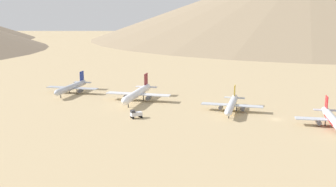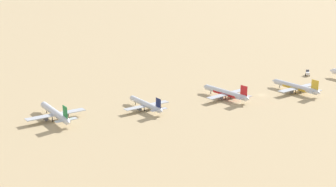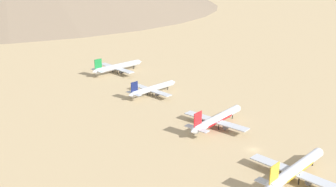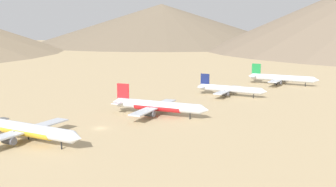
# 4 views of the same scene
# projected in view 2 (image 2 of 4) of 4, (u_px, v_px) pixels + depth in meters

# --- Properties ---
(ground_plane) EXTENTS (1800.00, 1800.00, 0.00)m
(ground_plane) POSITION_uv_depth(u_px,v_px,m) (262.00, 95.00, 276.86)
(ground_plane) COLOR tan
(parked_jet_2) EXTENTS (37.06, 30.08, 10.69)m
(parked_jet_2) POSITION_uv_depth(u_px,v_px,m) (296.00, 87.00, 281.14)
(parked_jet_2) COLOR silver
(parked_jet_2) RESTS_ON ground
(parked_jet_3) EXTENTS (36.80, 30.01, 10.61)m
(parked_jet_3) POSITION_uv_depth(u_px,v_px,m) (226.00, 93.00, 268.69)
(parked_jet_3) COLOR silver
(parked_jet_3) RESTS_ON ground
(parked_jet_4) EXTENTS (32.87, 26.67, 9.49)m
(parked_jet_4) POSITION_uv_depth(u_px,v_px,m) (146.00, 104.00, 248.36)
(parked_jet_4) COLOR silver
(parked_jet_4) RESTS_ON ground
(parked_jet_5) EXTENTS (37.80, 30.63, 10.92)m
(parked_jet_5) POSITION_uv_depth(u_px,v_px,m) (55.00, 113.00, 232.86)
(parked_jet_5) COLOR silver
(parked_jet_5) RESTS_ON ground
(service_truck) EXTENTS (5.43, 5.46, 3.90)m
(service_truck) POSITION_uv_depth(u_px,v_px,m) (308.00, 73.00, 322.58)
(service_truck) COLOR silver
(service_truck) RESTS_ON ground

